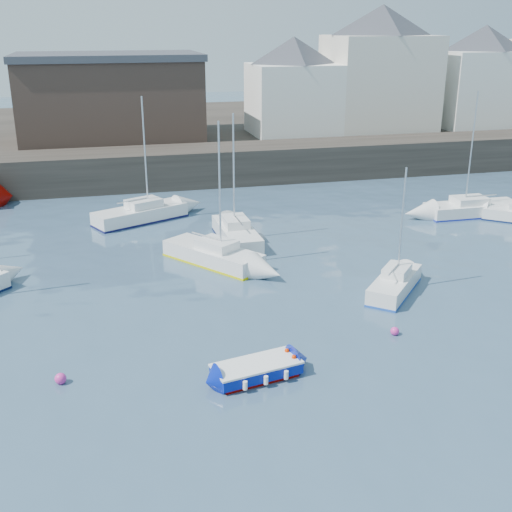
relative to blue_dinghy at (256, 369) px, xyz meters
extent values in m
plane|color=#2D4760|center=(2.32, -2.61, -0.36)|extent=(220.00, 220.00, 0.00)
cube|color=#28231E|center=(2.32, 32.39, 1.14)|extent=(90.00, 5.00, 3.00)
cube|color=#28231E|center=(2.32, 50.39, 1.04)|extent=(90.00, 32.00, 2.80)
cube|color=beige|center=(22.32, 39.39, 6.94)|extent=(10.00, 8.00, 9.00)
pyramid|color=#3A3D44|center=(22.32, 39.39, 12.84)|extent=(13.36, 13.36, 2.80)
cube|color=white|center=(33.32, 38.89, 6.19)|extent=(9.00, 7.00, 7.50)
pyramid|color=#3A3D44|center=(33.32, 38.89, 11.16)|extent=(11.88, 11.88, 2.45)
cube|color=white|center=(13.32, 38.89, 5.69)|extent=(8.00, 7.00, 6.50)
pyramid|color=#3A3D44|center=(13.32, 38.89, 10.16)|extent=(11.14, 11.14, 2.45)
cube|color=#3D2D26|center=(-3.68, 40.39, 5.94)|extent=(16.00, 10.00, 7.00)
cube|color=#3A3D44|center=(-3.68, 40.39, 9.74)|extent=(16.40, 10.40, 0.60)
cube|color=#830400|center=(0.00, 0.00, -0.29)|extent=(3.28, 1.87, 0.15)
cube|color=#041893|center=(0.00, 0.00, 0.00)|extent=(3.57, 2.09, 0.42)
cube|color=white|center=(0.00, 0.00, 0.25)|extent=(3.65, 2.13, 0.08)
cube|color=white|center=(0.00, 0.00, 0.07)|extent=(2.83, 1.53, 0.38)
cube|color=#CDBB85|center=(0.00, 0.00, 0.16)|extent=(0.44, 1.03, 0.06)
cylinder|color=white|center=(-1.01, 0.63, -0.03)|extent=(0.17, 0.17, 0.34)
cylinder|color=white|center=(-0.68, -0.98, -0.03)|extent=(0.17, 0.17, 0.34)
cylinder|color=white|center=(-0.17, 0.80, -0.03)|extent=(0.17, 0.17, 0.34)
cylinder|color=white|center=(0.17, -0.80, -0.03)|extent=(0.17, 0.17, 0.34)
cylinder|color=white|center=(0.68, 0.98, -0.03)|extent=(0.17, 0.17, 0.34)
cylinder|color=white|center=(1.01, -0.63, -0.03)|extent=(0.17, 0.17, 0.34)
cube|color=white|center=(0.65, 12.85, 0.11)|extent=(5.29, 6.22, 0.94)
cube|color=#DCD705|center=(0.65, 12.85, -0.30)|extent=(5.34, 6.28, 0.12)
cube|color=white|center=(0.84, 12.59, 0.83)|extent=(2.50, 2.65, 0.52)
cylinder|color=silver|center=(1.02, 12.34, 4.16)|extent=(0.10, 0.10, 7.17)
cube|color=white|center=(8.84, 6.40, 0.07)|extent=(4.33, 4.61, 0.86)
cube|color=#1F4BAE|center=(8.84, 6.40, -0.30)|extent=(4.37, 4.65, 0.12)
cube|color=white|center=(9.00, 6.58, 0.74)|extent=(1.98, 2.02, 0.48)
cylinder|color=silver|center=(9.16, 6.76, 3.26)|extent=(0.10, 0.10, 5.52)
cube|color=white|center=(2.76, 16.13, 0.13)|extent=(2.04, 6.05, 0.98)
cube|color=#060C38|center=(2.76, 16.13, -0.30)|extent=(2.06, 6.11, 0.13)
cube|color=white|center=(2.75, 16.43, 0.89)|extent=(1.48, 2.13, 0.55)
cylinder|color=silver|center=(2.74, 16.73, 4.08)|extent=(0.11, 0.11, 6.91)
cube|color=white|center=(20.41, 17.93, 0.07)|extent=(6.80, 2.23, 0.87)
cube|color=#1C2A9A|center=(20.41, 17.93, -0.30)|extent=(6.87, 2.25, 0.12)
cube|color=white|center=(20.07, 17.93, 0.75)|extent=(2.39, 1.65, 0.48)
cylinder|color=silver|center=(19.73, 17.94, 4.41)|extent=(0.10, 0.10, 7.80)
cube|color=white|center=(-2.74, 22.16, 0.12)|extent=(6.75, 4.63, 0.97)
cube|color=#121244|center=(-2.74, 22.16, -0.30)|extent=(6.81, 4.68, 0.13)
cube|color=white|center=(-2.45, 22.30, 0.88)|extent=(2.71, 2.37, 0.54)
cylinder|color=silver|center=(-2.16, 22.43, 4.34)|extent=(0.11, 0.11, 7.45)
sphere|color=#D82F97|center=(-7.35, 1.42, -0.36)|extent=(0.45, 0.45, 0.45)
sphere|color=#D82F97|center=(6.80, 2.06, -0.36)|extent=(0.38, 0.38, 0.38)
sphere|color=#D82F97|center=(2.16, 16.25, -0.36)|extent=(0.37, 0.37, 0.37)
camera|label=1|loc=(-5.27, -21.08, 12.60)|focal=45.00mm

